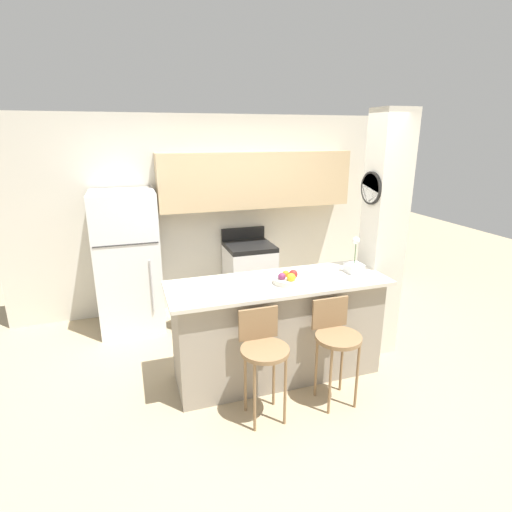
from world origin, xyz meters
name	(u,v)px	position (x,y,z in m)	size (l,w,h in m)	color
ground_plane	(277,373)	(0.00, 0.00, 0.00)	(14.00, 14.00, 0.00)	tan
wall_back	(238,200)	(0.15, 1.89, 1.46)	(5.60, 0.38, 2.55)	silver
pillar_right	(382,237)	(1.21, 0.15, 1.28)	(0.38, 0.32, 2.55)	silver
counter_bar	(278,329)	(0.00, 0.00, 0.50)	(2.09, 0.72, 0.99)	gray
refrigerator	(128,262)	(-1.33, 1.56, 0.84)	(0.73, 0.72, 1.68)	white
stove_range	(249,276)	(0.21, 1.61, 0.46)	(0.61, 0.62, 1.07)	white
bar_stool_left	(263,349)	(-0.33, -0.52, 0.63)	(0.40, 0.40, 0.94)	olive
bar_stool_right	(336,337)	(0.33, -0.52, 0.63)	(0.40, 0.40, 0.94)	olive
orchid_vase	(354,264)	(0.80, 0.00, 1.08)	(0.15, 0.15, 0.36)	white
fruit_bowl	(288,279)	(0.07, -0.07, 1.03)	(0.27, 0.27, 0.12)	silver
trash_bin	(183,313)	(-0.74, 1.31, 0.19)	(0.28, 0.28, 0.38)	black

